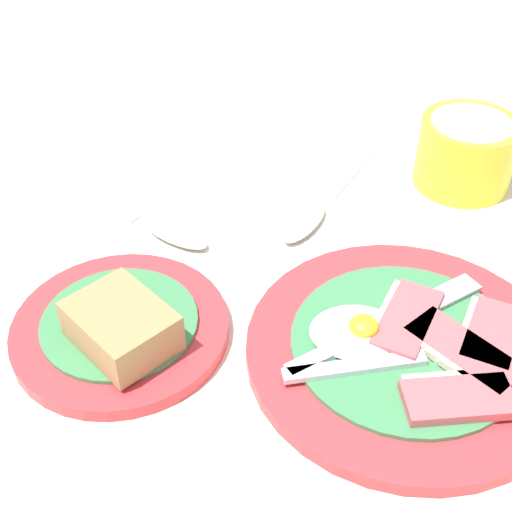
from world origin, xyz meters
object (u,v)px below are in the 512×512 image
object	(u,v)px
breakfast_plate	(408,349)
sugar_cup	(466,151)
teaspoon_near_cup	(317,208)
teaspoon_by_saucer	(154,225)
bread_plate	(121,328)

from	to	relation	value
breakfast_plate	sugar_cup	distance (m)	0.26
teaspoon_near_cup	teaspoon_by_saucer	bearing A→B (deg)	-50.48
bread_plate	teaspoon_by_saucer	distance (m)	0.14
bread_plate	sugar_cup	world-z (taller)	sugar_cup
sugar_cup	teaspoon_near_cup	xyz separation A→B (m)	(-0.15, -0.05, -0.03)
teaspoon_by_saucer	sugar_cup	bearing A→B (deg)	48.79
bread_plate	teaspoon_near_cup	distance (m)	0.24
breakfast_plate	bread_plate	size ratio (longest dim) A/B	1.42
bread_plate	teaspoon_by_saucer	size ratio (longest dim) A/B	1.04
bread_plate	sugar_cup	bearing A→B (deg)	32.98
teaspoon_near_cup	sugar_cup	bearing A→B (deg)	139.40
breakfast_plate	sugar_cup	size ratio (longest dim) A/B	2.53
breakfast_plate	teaspoon_by_saucer	world-z (taller)	breakfast_plate
bread_plate	teaspoon_by_saucer	world-z (taller)	bread_plate
bread_plate	teaspoon_near_cup	size ratio (longest dim) A/B	0.99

